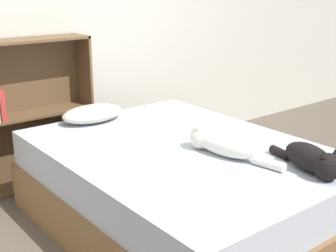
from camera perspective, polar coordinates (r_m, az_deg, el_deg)
The scene contains 7 objects.
ground_plane at distance 3.12m, azimuth 1.74°, elevation -12.31°, with size 8.00×8.00×0.00m, color brown.
wall_back at distance 3.92m, azimuth -12.02°, elevation 12.72°, with size 8.00×0.06×2.50m.
bed at distance 2.99m, azimuth 1.79°, elevation -7.71°, with size 1.46×1.99×0.56m.
pillow at distance 3.43m, azimuth -9.17°, elevation 1.51°, with size 0.47×0.28×0.12m.
cat_light at distance 2.77m, azimuth 6.49°, elevation -2.13°, with size 0.22×0.63×0.17m.
cat_dark at distance 2.60m, azimuth 17.26°, elevation -3.97°, with size 0.21×0.51×0.17m.
bookshelf at distance 3.72m, azimuth -17.43°, elevation 1.62°, with size 0.98×0.26×1.14m.
Camera 1 is at (-1.75, -2.06, 1.55)m, focal length 50.00 mm.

